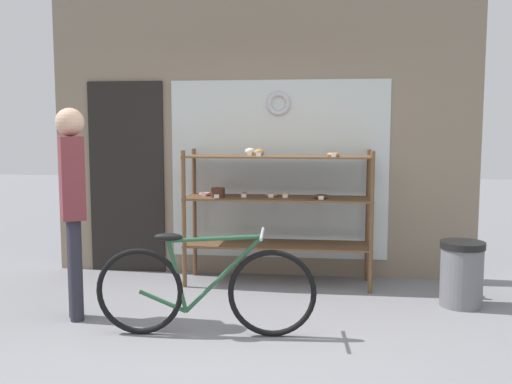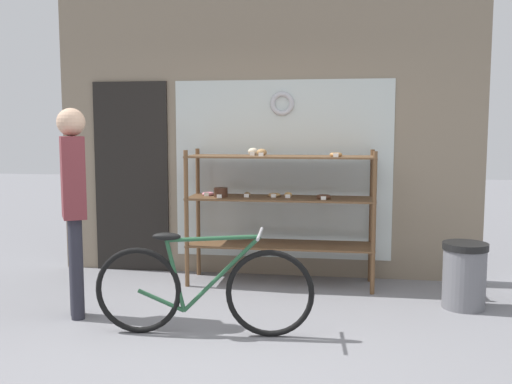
% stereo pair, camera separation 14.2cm
% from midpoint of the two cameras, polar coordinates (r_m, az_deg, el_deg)
% --- Properties ---
extents(ground_plane, '(30.00, 30.00, 0.00)m').
position_cam_midpoint_polar(ground_plane, '(4.11, -4.47, -16.34)').
color(ground_plane, gray).
extents(storefront_facade, '(4.57, 0.13, 3.53)m').
position_cam_midpoint_polar(storefront_facade, '(6.15, -0.64, 7.47)').
color(storefront_facade, gray).
rests_on(storefront_facade, ground_plane).
extents(display_case, '(1.88, 0.51, 1.39)m').
position_cam_midpoint_polar(display_case, '(5.78, 1.31, -0.91)').
color(display_case, brown).
rests_on(display_case, ground_plane).
extents(bicycle, '(1.70, 0.46, 0.81)m').
position_cam_midpoint_polar(bicycle, '(4.45, -6.09, -9.65)').
color(bicycle, black).
rests_on(bicycle, ground_plane).
extents(pedestrian, '(0.32, 0.37, 1.75)m').
position_cam_midpoint_polar(pedestrian, '(4.93, -18.68, -0.29)').
color(pedestrian, '#282833').
rests_on(pedestrian, ground_plane).
extents(trash_bin, '(0.39, 0.39, 0.59)m').
position_cam_midpoint_polar(trash_bin, '(5.44, 19.17, -7.47)').
color(trash_bin, slate).
rests_on(trash_bin, ground_plane).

